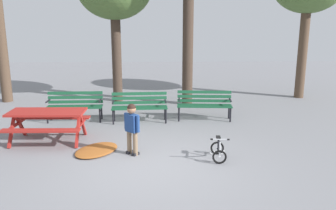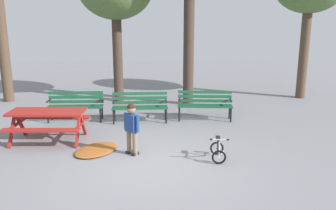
{
  "view_description": "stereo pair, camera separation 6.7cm",
  "coord_description": "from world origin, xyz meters",
  "px_view_note": "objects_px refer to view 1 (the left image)",
  "views": [
    {
      "loc": [
        0.22,
        -6.71,
        2.91
      ],
      "look_at": [
        0.44,
        1.7,
        0.85
      ],
      "focal_mm": 37.45,
      "sensor_mm": 36.0,
      "label": 1
    },
    {
      "loc": [
        0.29,
        -6.71,
        2.91
      ],
      "look_at": [
        0.44,
        1.7,
        0.85
      ],
      "focal_mm": 37.45,
      "sensor_mm": 36.0,
      "label": 2
    }
  ],
  "objects_px": {
    "park_bench_left": "(140,105)",
    "park_bench_right": "(204,103)",
    "picnic_table": "(47,118)",
    "kids_bicycle": "(218,150)",
    "child_standing": "(132,125)",
    "park_bench_far_left": "(75,104)"
  },
  "relations": [
    {
      "from": "picnic_table",
      "to": "child_standing",
      "type": "bearing_deg",
      "value": -23.32
    },
    {
      "from": "child_standing",
      "to": "park_bench_right",
      "type": "bearing_deg",
      "value": 54.77
    },
    {
      "from": "park_bench_left",
      "to": "park_bench_right",
      "type": "height_order",
      "value": "same"
    },
    {
      "from": "park_bench_left",
      "to": "park_bench_right",
      "type": "xyz_separation_m",
      "value": [
        1.91,
        0.17,
        0.0
      ]
    },
    {
      "from": "park_bench_far_left",
      "to": "park_bench_right",
      "type": "xyz_separation_m",
      "value": [
        3.81,
        0.03,
        0.0
      ]
    },
    {
      "from": "park_bench_left",
      "to": "child_standing",
      "type": "height_order",
      "value": "child_standing"
    },
    {
      "from": "child_standing",
      "to": "kids_bicycle",
      "type": "distance_m",
      "value": 1.94
    },
    {
      "from": "park_bench_left",
      "to": "park_bench_right",
      "type": "relative_size",
      "value": 1.0
    },
    {
      "from": "park_bench_left",
      "to": "kids_bicycle",
      "type": "height_order",
      "value": "park_bench_left"
    },
    {
      "from": "park_bench_right",
      "to": "child_standing",
      "type": "relative_size",
      "value": 1.41
    },
    {
      "from": "picnic_table",
      "to": "kids_bicycle",
      "type": "relative_size",
      "value": 3.14
    },
    {
      "from": "park_bench_right",
      "to": "kids_bicycle",
      "type": "distance_m",
      "value": 3.08
    },
    {
      "from": "picnic_table",
      "to": "park_bench_right",
      "type": "distance_m",
      "value": 4.45
    },
    {
      "from": "park_bench_left",
      "to": "kids_bicycle",
      "type": "relative_size",
      "value": 2.79
    },
    {
      "from": "park_bench_far_left",
      "to": "child_standing",
      "type": "height_order",
      "value": "child_standing"
    },
    {
      "from": "picnic_table",
      "to": "park_bench_left",
      "type": "bearing_deg",
      "value": 37.83
    },
    {
      "from": "park_bench_left",
      "to": "park_bench_right",
      "type": "bearing_deg",
      "value": 5.22
    },
    {
      "from": "picnic_table",
      "to": "child_standing",
      "type": "xyz_separation_m",
      "value": [
        2.11,
        -0.91,
        0.09
      ]
    },
    {
      "from": "park_bench_far_left",
      "to": "park_bench_right",
      "type": "height_order",
      "value": "same"
    },
    {
      "from": "picnic_table",
      "to": "park_bench_far_left",
      "type": "height_order",
      "value": "park_bench_far_left"
    },
    {
      "from": "picnic_table",
      "to": "kids_bicycle",
      "type": "distance_m",
      "value": 4.17
    },
    {
      "from": "picnic_table",
      "to": "park_bench_left",
      "type": "distance_m",
      "value": 2.71
    }
  ]
}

